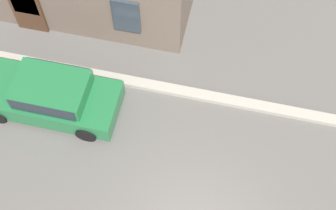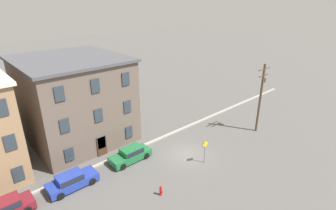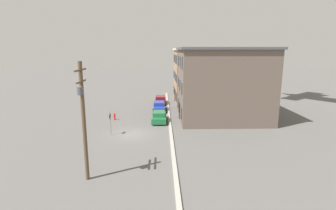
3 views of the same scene
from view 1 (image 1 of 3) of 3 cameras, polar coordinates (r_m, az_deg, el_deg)
kerb_strip at (r=15.19m, az=6.48°, el=0.75°), size 56.00×0.36×0.16m
car_green at (r=14.86m, az=-14.20°, el=1.23°), size 4.40×1.92×1.43m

